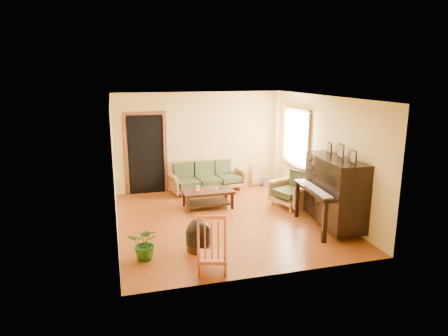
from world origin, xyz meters
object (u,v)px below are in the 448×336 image
object	(u,v)px
red_chair	(212,242)
ceramic_crock	(267,182)
armchair	(291,188)
piano	(336,193)
sofa	(208,176)
footstool	(198,239)
coffee_table	(208,199)
potted_plant	(146,243)

from	to	relation	value
red_chair	ceramic_crock	size ratio (longest dim) A/B	3.81
armchair	red_chair	world-z (taller)	red_chair
ceramic_crock	piano	bearing A→B (deg)	-86.22
sofa	footstool	world-z (taller)	sofa
sofa	piano	size ratio (longest dim) A/B	1.19
coffee_table	footstool	world-z (taller)	footstool
coffee_table	footstool	distance (m)	2.33
red_chair	armchair	bearing A→B (deg)	61.40
piano	potted_plant	size ratio (longest dim) A/B	2.80
footstool	piano	bearing A→B (deg)	7.02
sofa	red_chair	size ratio (longest dim) A/B	1.93
sofa	piano	xyz separation A→B (m)	(1.90, -3.14, 0.31)
sofa	armchair	size ratio (longest dim) A/B	2.20
sofa	piano	bearing A→B (deg)	-66.87
ceramic_crock	armchair	bearing A→B (deg)	-93.00
coffee_table	armchair	xyz separation A→B (m)	(1.91, -0.44, 0.23)
footstool	potted_plant	bearing A→B (deg)	-173.35
coffee_table	red_chair	world-z (taller)	red_chair
armchair	footstool	size ratio (longest dim) A/B	1.98
armchair	footstool	distance (m)	3.16
armchair	coffee_table	bearing A→B (deg)	147.18
armchair	piano	distance (m)	1.48
piano	potted_plant	bearing A→B (deg)	-168.46
sofa	ceramic_crock	distance (m)	1.72
coffee_table	piano	bearing A→B (deg)	-40.20
sofa	footstool	size ratio (longest dim) A/B	4.34
ceramic_crock	potted_plant	distance (m)	5.13
sofa	potted_plant	distance (m)	4.09
coffee_table	piano	distance (m)	2.93
armchair	footstool	xyz separation A→B (m)	(-2.60, -1.78, -0.23)
armchair	piano	xyz separation A→B (m)	(0.30, -1.42, 0.28)
sofa	coffee_table	xyz separation A→B (m)	(-0.30, -1.28, -0.20)
footstool	red_chair	distance (m)	0.86
footstool	red_chair	bearing A→B (deg)	-86.18
footstool	potted_plant	world-z (taller)	potted_plant
footstool	ceramic_crock	distance (m)	4.44
armchair	red_chair	bearing A→B (deg)	-154.23
armchair	potted_plant	size ratio (longest dim) A/B	1.51
red_chair	potted_plant	size ratio (longest dim) A/B	1.72
armchair	red_chair	distance (m)	3.63
armchair	potted_plant	bearing A→B (deg)	-171.54
sofa	armchair	bearing A→B (deg)	-55.14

